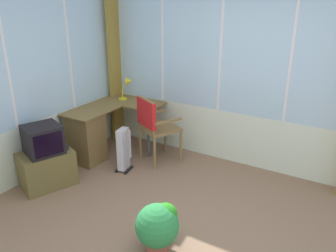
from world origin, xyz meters
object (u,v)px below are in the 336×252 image
object	(u,v)px
tv_remote	(143,100)
wooden_armchair	(152,122)
potted_plant	(158,225)
desk_lamp	(128,85)
tv_on_stand	(46,159)
desk	(90,134)
space_heater	(124,149)

from	to	relation	value
tv_remote	wooden_armchair	xyz separation A→B (m)	(-0.44, -0.46, -0.13)
wooden_armchair	potted_plant	distance (m)	1.90
desk_lamp	tv_on_stand	world-z (taller)	desk_lamp
desk	space_heater	distance (m)	0.63
desk	wooden_armchair	size ratio (longest dim) A/B	1.34
tv_on_stand	desk	bearing A→B (deg)	2.45
potted_plant	desk_lamp	bearing A→B (deg)	42.84
desk_lamp	tv_remote	size ratio (longest dim) A/B	2.34
desk	tv_remote	xyz separation A→B (m)	(0.85, -0.37, 0.35)
desk_lamp	wooden_armchair	bearing A→B (deg)	-119.46
tv_remote	tv_on_stand	bearing A→B (deg)	-161.23
desk_lamp	space_heater	world-z (taller)	desk_lamp
desk	potted_plant	xyz separation A→B (m)	(-1.12, -1.90, -0.14)
tv_remote	wooden_armchair	world-z (taller)	wooden_armchair
space_heater	desk	bearing A→B (deg)	89.65
potted_plant	space_heater	bearing A→B (deg)	48.68
space_heater	potted_plant	xyz separation A→B (m)	(-1.12, -1.27, -0.04)
tv_remote	potted_plant	bearing A→B (deg)	-112.32
desk_lamp	space_heater	bearing A→B (deg)	-147.26
desk_lamp	potted_plant	xyz separation A→B (m)	(-1.95, -1.81, -0.70)
tv_remote	space_heater	size ratio (longest dim) A/B	0.24
space_heater	tv_on_stand	bearing A→B (deg)	144.88
wooden_armchair	space_heater	bearing A→B (deg)	153.82
tv_on_stand	space_heater	xyz separation A→B (m)	(0.84, -0.59, -0.05)
desk	space_heater	world-z (taller)	desk
tv_remote	wooden_armchair	distance (m)	0.65
tv_remote	tv_on_stand	size ratio (longest dim) A/B	0.18
tv_remote	potted_plant	size ratio (longest dim) A/B	0.31
tv_remote	space_heater	xyz separation A→B (m)	(-0.85, -0.26, -0.44)
desk_lamp	wooden_armchair	size ratio (longest dim) A/B	0.36
potted_plant	wooden_armchair	bearing A→B (deg)	34.95
desk_lamp	potted_plant	size ratio (longest dim) A/B	0.72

